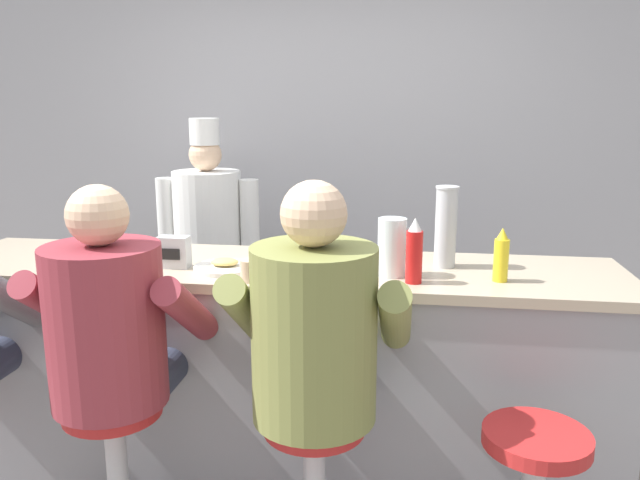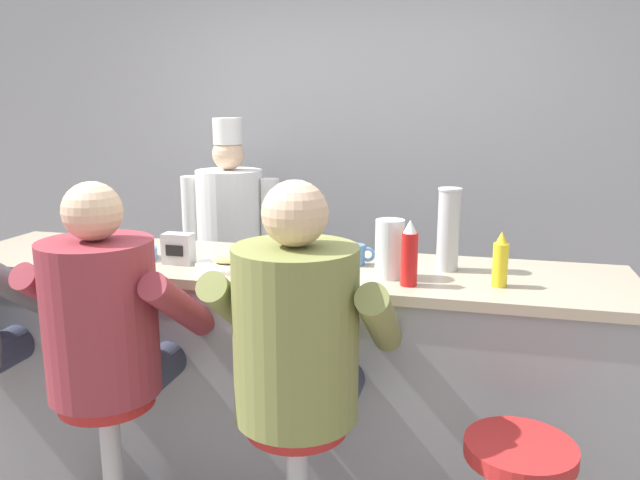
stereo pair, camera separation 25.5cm
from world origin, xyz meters
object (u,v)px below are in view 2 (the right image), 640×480
at_px(cereal_bowl, 138,253).
at_px(diner_seated_olive, 299,343).
at_px(ketchup_bottle_red, 409,255).
at_px(cup_stack_steel, 448,229).
at_px(diner_seated_maroon, 107,328).
at_px(cook_in_whites_near, 231,238).
at_px(breakfast_plate, 226,264).
at_px(coffee_mug_blue, 357,255).
at_px(water_pitcher_clear, 390,249).
at_px(mustard_bottle_yellow, 500,261).
at_px(napkin_dispenser_chrome, 178,249).
at_px(coffee_mug_tan, 248,269).
at_px(hot_sauce_bottle_orange, 320,255).

relative_size(cereal_bowl, diner_seated_olive, 0.11).
xyz_separation_m(ketchup_bottle_red, cup_stack_steel, (0.13, 0.26, 0.05)).
height_order(diner_seated_maroon, cook_in_whites_near, cook_in_whites_near).
relative_size(ketchup_bottle_red, breakfast_plate, 0.98).
bearing_deg(cook_in_whites_near, ketchup_bottle_red, -45.48).
height_order(coffee_mug_blue, diner_seated_olive, diner_seated_olive).
relative_size(water_pitcher_clear, cup_stack_steel, 0.68).
relative_size(coffee_mug_blue, diner_seated_maroon, 0.08).
bearing_deg(ketchup_bottle_red, mustard_bottle_yellow, 12.14).
relative_size(cup_stack_steel, diner_seated_maroon, 0.23).
bearing_deg(breakfast_plate, cook_in_whites_near, 111.53).
bearing_deg(napkin_dispenser_chrome, ketchup_bottle_red, -4.83).
bearing_deg(water_pitcher_clear, ketchup_bottle_red, -46.97).
bearing_deg(water_pitcher_clear, mustard_bottle_yellow, -2.96).
distance_m(coffee_mug_tan, cup_stack_steel, 0.82).
distance_m(coffee_mug_tan, diner_seated_maroon, 0.56).
bearing_deg(napkin_dispenser_chrome, mustard_bottle_yellow, -0.54).
relative_size(coffee_mug_tan, cup_stack_steel, 0.38).
bearing_deg(mustard_bottle_yellow, coffee_mug_tan, -171.59).
relative_size(ketchup_bottle_red, water_pitcher_clear, 1.09).
distance_m(coffee_mug_tan, napkin_dispenser_chrome, 0.40).
xyz_separation_m(ketchup_bottle_red, coffee_mug_blue, (-0.25, 0.25, -0.07)).
bearing_deg(coffee_mug_blue, hot_sauce_bottle_orange, -131.71).
distance_m(ketchup_bottle_red, cereal_bowl, 1.20).
relative_size(cereal_bowl, cup_stack_steel, 0.49).
relative_size(coffee_mug_blue, cup_stack_steel, 0.36).
bearing_deg(ketchup_bottle_red, cereal_bowl, 174.64).
bearing_deg(water_pitcher_clear, diner_seated_maroon, -153.29).
xyz_separation_m(mustard_bottle_yellow, diner_seated_olive, (-0.65, -0.46, -0.21)).
xyz_separation_m(mustard_bottle_yellow, napkin_dispenser_chrome, (-1.31, 0.01, -0.03)).
height_order(breakfast_plate, coffee_mug_blue, coffee_mug_blue).
height_order(ketchup_bottle_red, cook_in_whites_near, cook_in_whites_near).
relative_size(hot_sauce_bottle_orange, cereal_bowl, 0.88).
distance_m(mustard_bottle_yellow, breakfast_plate, 1.10).
bearing_deg(diner_seated_olive, cereal_bowl, 150.42).
bearing_deg(mustard_bottle_yellow, cook_in_whites_near, 142.89).
xyz_separation_m(mustard_bottle_yellow, coffee_mug_blue, (-0.58, 0.18, -0.05)).
bearing_deg(cup_stack_steel, diner_seated_maroon, -150.98).
relative_size(coffee_mug_blue, napkin_dispenser_chrome, 0.94).
height_order(breakfast_plate, cup_stack_steel, cup_stack_steel).
height_order(ketchup_bottle_red, hot_sauce_bottle_orange, ketchup_bottle_red).
bearing_deg(napkin_dispenser_chrome, breakfast_plate, -1.69).
xyz_separation_m(cup_stack_steel, diner_seated_maroon, (-1.17, -0.65, -0.30)).
height_order(water_pitcher_clear, napkin_dispenser_chrome, water_pitcher_clear).
xyz_separation_m(breakfast_plate, cereal_bowl, (-0.43, 0.04, 0.01)).
height_order(water_pitcher_clear, cereal_bowl, water_pitcher_clear).
xyz_separation_m(ketchup_bottle_red, coffee_mug_tan, (-0.61, -0.07, -0.08)).
distance_m(water_pitcher_clear, cup_stack_steel, 0.28).
relative_size(cereal_bowl, cook_in_whites_near, 0.10).
distance_m(mustard_bottle_yellow, cup_stack_steel, 0.29).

